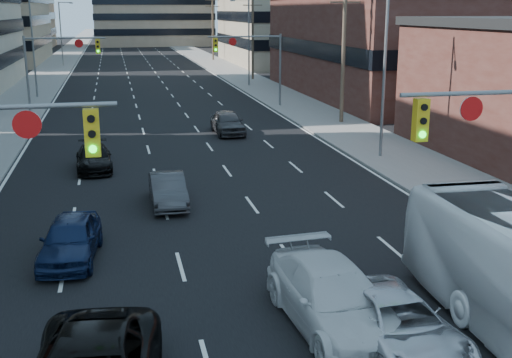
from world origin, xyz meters
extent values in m
cube|color=black|center=(0.00, 130.00, 0.01)|extent=(18.00, 300.00, 0.02)
cube|color=slate|center=(-11.50, 130.00, 0.07)|extent=(5.00, 300.00, 0.15)
cube|color=slate|center=(11.50, 130.00, 0.07)|extent=(5.00, 300.00, 0.15)
cube|color=#472119|center=(24.00, 50.00, 4.50)|extent=(20.00, 30.00, 9.00)
cube|color=gray|center=(25.00, 88.00, 7.00)|extent=(22.00, 28.00, 14.00)
cube|color=gray|center=(32.00, 130.00, 6.00)|extent=(22.00, 22.00, 12.00)
cube|color=gold|center=(-4.10, 8.00, 5.15)|extent=(0.35, 0.28, 1.10)
cylinder|color=black|center=(-4.10, 7.84, 5.50)|extent=(0.18, 0.06, 0.18)
cylinder|color=black|center=(-4.10, 7.84, 5.15)|extent=(0.18, 0.06, 0.18)
cylinder|color=#0CE526|center=(-4.10, 7.84, 4.80)|extent=(0.18, 0.06, 0.18)
cylinder|color=white|center=(-5.50, 7.97, 5.40)|extent=(0.64, 0.06, 0.64)
cube|color=gold|center=(4.10, 8.00, 5.15)|extent=(0.35, 0.28, 1.10)
cylinder|color=black|center=(4.10, 7.84, 5.50)|extent=(0.18, 0.06, 0.18)
cylinder|color=black|center=(4.10, 7.84, 5.15)|extent=(0.18, 0.06, 0.18)
cylinder|color=#0CE526|center=(4.10, 7.84, 4.80)|extent=(0.18, 0.06, 0.18)
cylinder|color=white|center=(5.50, 7.97, 5.40)|extent=(0.64, 0.06, 0.64)
cylinder|color=slate|center=(-10.00, 45.00, 3.00)|extent=(0.18, 0.18, 6.00)
cylinder|color=slate|center=(-7.00, 45.00, 5.80)|extent=(6.00, 0.12, 0.12)
cube|color=gold|center=(-4.60, 45.00, 5.15)|extent=(0.35, 0.28, 1.10)
cylinder|color=black|center=(-4.60, 44.84, 5.50)|extent=(0.18, 0.06, 0.18)
cylinder|color=black|center=(-4.60, 44.84, 5.15)|extent=(0.18, 0.06, 0.18)
cylinder|color=#0CE526|center=(-4.60, 44.84, 4.80)|extent=(0.18, 0.06, 0.18)
cylinder|color=white|center=(-6.00, 44.97, 5.40)|extent=(0.64, 0.06, 0.64)
cylinder|color=slate|center=(10.00, 45.00, 3.00)|extent=(0.18, 0.18, 6.00)
cylinder|color=slate|center=(7.00, 45.00, 5.80)|extent=(6.00, 0.12, 0.12)
cube|color=gold|center=(4.60, 45.00, 5.15)|extent=(0.35, 0.28, 1.10)
cylinder|color=black|center=(4.60, 44.84, 5.50)|extent=(0.18, 0.06, 0.18)
cylinder|color=black|center=(4.60, 44.84, 5.15)|extent=(0.18, 0.06, 0.18)
cylinder|color=#0CE526|center=(4.60, 44.84, 4.80)|extent=(0.18, 0.06, 0.18)
cylinder|color=white|center=(6.00, 44.97, 5.40)|extent=(0.64, 0.06, 0.64)
cylinder|color=#4C3D2D|center=(12.20, 36.00, 5.50)|extent=(0.28, 0.28, 11.00)
cube|color=#4C3D2D|center=(12.20, 36.00, 8.40)|extent=(2.20, 0.10, 0.10)
cylinder|color=#4C3D2D|center=(12.20, 66.00, 5.50)|extent=(0.28, 0.28, 11.00)
cube|color=#4C3D2D|center=(12.20, 66.00, 8.40)|extent=(2.20, 0.10, 0.10)
cylinder|color=#4C3D2D|center=(12.20, 96.00, 5.50)|extent=(0.28, 0.28, 11.00)
cube|color=#4C3D2D|center=(12.20, 96.00, 9.40)|extent=(2.20, 0.10, 0.10)
cube|color=#4C3D2D|center=(12.20, 96.00, 8.40)|extent=(2.20, 0.10, 0.10)
cylinder|color=slate|center=(-10.50, 55.00, 4.50)|extent=(0.16, 0.16, 9.00)
cylinder|color=slate|center=(-10.50, 90.00, 4.50)|extent=(0.16, 0.16, 9.00)
cylinder|color=slate|center=(-9.60, 90.00, 8.90)|extent=(1.80, 0.10, 0.10)
cube|color=slate|center=(-8.80, 90.00, 8.82)|extent=(0.50, 0.22, 0.14)
cylinder|color=slate|center=(10.50, 25.00, 4.50)|extent=(0.16, 0.16, 9.00)
cylinder|color=slate|center=(10.50, 60.00, 4.50)|extent=(0.16, 0.16, 9.00)
cylinder|color=slate|center=(9.60, 60.00, 8.90)|extent=(1.80, 0.10, 0.10)
cube|color=slate|center=(8.80, 60.00, 8.82)|extent=(0.50, 0.22, 0.14)
imported|color=silver|center=(1.60, 7.19, 0.81)|extent=(2.67, 5.75, 1.63)
imported|color=silver|center=(2.71, 5.78, 0.67)|extent=(2.55, 4.97, 1.34)
imported|color=#0E1A3A|center=(-5.20, 13.35, 0.72)|extent=(2.13, 4.39, 1.44)
imported|color=#353537|center=(-1.60, 18.77, 0.66)|extent=(1.40, 3.98, 1.31)
imported|color=black|center=(-4.75, 25.70, 0.62)|extent=(1.93, 4.33, 1.23)
imported|color=#333335|center=(3.58, 33.90, 0.76)|extent=(1.87, 4.52, 1.53)
camera|label=1|loc=(-3.55, -7.00, 7.89)|focal=45.00mm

